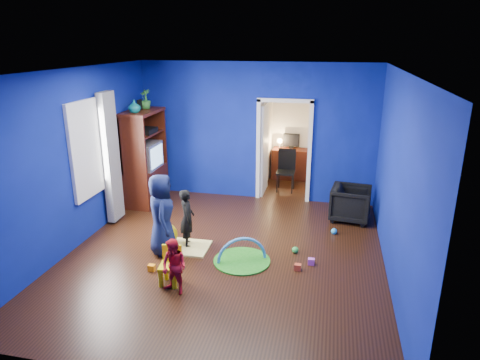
% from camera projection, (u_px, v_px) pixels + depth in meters
% --- Properties ---
extents(floor, '(5.00, 5.50, 0.01)m').
position_uv_depth(floor, '(225.00, 255.00, 6.91)').
color(floor, black).
rests_on(floor, ground).
extents(ceiling, '(5.00, 5.50, 0.01)m').
position_uv_depth(ceiling, '(222.00, 71.00, 6.01)').
color(ceiling, white).
rests_on(ceiling, wall_back).
extents(wall_back, '(5.00, 0.02, 2.90)m').
position_uv_depth(wall_back, '(256.00, 132.00, 9.01)').
color(wall_back, navy).
rests_on(wall_back, floor).
extents(wall_front, '(5.00, 0.02, 2.90)m').
position_uv_depth(wall_front, '(149.00, 254.00, 3.91)').
color(wall_front, navy).
rests_on(wall_front, floor).
extents(wall_left, '(0.02, 5.50, 2.90)m').
position_uv_depth(wall_left, '(75.00, 160.00, 6.97)').
color(wall_left, navy).
rests_on(wall_left, floor).
extents(wall_right, '(0.02, 5.50, 2.90)m').
position_uv_depth(wall_right, '(397.00, 180.00, 5.96)').
color(wall_right, navy).
rests_on(wall_right, floor).
extents(alcove, '(1.00, 1.75, 2.50)m').
position_uv_depth(alcove, '(288.00, 134.00, 9.77)').
color(alcove, silver).
rests_on(alcove, floor).
extents(armchair, '(0.82, 0.80, 0.67)m').
position_uv_depth(armchair, '(351.00, 204.00, 8.17)').
color(armchair, black).
rests_on(armchair, floor).
extents(child_black, '(0.36, 0.43, 1.00)m').
position_uv_depth(child_black, '(187.00, 218.00, 7.08)').
color(child_black, black).
rests_on(child_black, floor).
extents(child_navy, '(0.65, 0.77, 1.34)m').
position_uv_depth(child_navy, '(162.00, 214.00, 6.80)').
color(child_navy, '#10133C').
rests_on(child_navy, floor).
extents(toddler_red, '(0.47, 0.41, 0.79)m').
position_uv_depth(toddler_red, '(174.00, 267.00, 5.77)').
color(toddler_red, red).
rests_on(toddler_red, floor).
extents(vase, '(0.31, 0.31, 0.25)m').
position_uv_depth(vase, '(134.00, 106.00, 8.27)').
color(vase, '#0C4D61').
rests_on(vase, tv_armoire).
extents(potted_plant, '(0.29, 0.29, 0.40)m').
position_uv_depth(potted_plant, '(145.00, 99.00, 8.73)').
color(potted_plant, '#358831').
rests_on(potted_plant, tv_armoire).
extents(tv_armoire, '(0.58, 1.14, 1.96)m').
position_uv_depth(tv_armoire, '(145.00, 157.00, 8.89)').
color(tv_armoire, '#380F09').
rests_on(tv_armoire, floor).
extents(crt_tv, '(0.46, 0.70, 0.54)m').
position_uv_depth(crt_tv, '(146.00, 156.00, 8.87)').
color(crt_tv, silver).
rests_on(crt_tv, tv_armoire).
extents(yellow_blanket, '(0.76, 0.61, 0.03)m').
position_uv_depth(yellow_blanket, '(186.00, 247.00, 7.14)').
color(yellow_blanket, '#F2E07A').
rests_on(yellow_blanket, floor).
extents(hopper_ball, '(0.39, 0.39, 0.39)m').
position_uv_depth(hopper_ball, '(166.00, 235.00, 7.19)').
color(hopper_ball, yellow).
rests_on(hopper_ball, floor).
extents(kid_chair, '(0.32, 0.32, 0.50)m').
position_uv_depth(kid_chair, '(170.00, 268.00, 6.03)').
color(kid_chair, yellow).
rests_on(kid_chair, floor).
extents(play_mat, '(0.89, 0.89, 0.02)m').
position_uv_depth(play_mat, '(242.00, 261.00, 6.71)').
color(play_mat, '#3D9622').
rests_on(play_mat, floor).
extents(toy_arch, '(0.74, 0.39, 0.80)m').
position_uv_depth(toy_arch, '(242.00, 260.00, 6.71)').
color(toy_arch, '#3F8CD8').
rests_on(toy_arch, floor).
extents(window_left, '(0.03, 0.95, 1.55)m').
position_uv_depth(window_left, '(87.00, 149.00, 7.26)').
color(window_left, white).
rests_on(window_left, wall_left).
extents(curtain, '(0.14, 0.42, 2.40)m').
position_uv_depth(curtain, '(111.00, 158.00, 7.84)').
color(curtain, slate).
rests_on(curtain, floor).
extents(doorway, '(1.16, 0.10, 2.10)m').
position_uv_depth(doorway, '(284.00, 152.00, 9.02)').
color(doorway, white).
rests_on(doorway, floor).
extents(study_desk, '(0.88, 0.44, 0.75)m').
position_uv_depth(study_desk, '(290.00, 164.00, 10.63)').
color(study_desk, '#3D140A').
rests_on(study_desk, floor).
extents(desk_monitor, '(0.40, 0.05, 0.32)m').
position_uv_depth(desk_monitor, '(291.00, 140.00, 10.56)').
color(desk_monitor, black).
rests_on(desk_monitor, study_desk).
extents(desk_lamp, '(0.14, 0.14, 0.14)m').
position_uv_depth(desk_lamp, '(280.00, 141.00, 10.57)').
color(desk_lamp, '#FFD88C').
rests_on(desk_lamp, study_desk).
extents(folding_chair, '(0.40, 0.40, 0.92)m').
position_uv_depth(folding_chair, '(286.00, 172.00, 9.71)').
color(folding_chair, black).
rests_on(folding_chair, floor).
extents(book_shelf, '(0.88, 0.24, 0.04)m').
position_uv_depth(book_shelf, '(293.00, 96.00, 10.22)').
color(book_shelf, white).
rests_on(book_shelf, study_desk).
extents(toy_0, '(0.10, 0.08, 0.10)m').
position_uv_depth(toy_0, '(298.00, 267.00, 6.45)').
color(toy_0, '#DC4924').
rests_on(toy_0, floor).
extents(toy_1, '(0.11, 0.11, 0.11)m').
position_uv_depth(toy_1, '(334.00, 231.00, 7.65)').
color(toy_1, '#2696D7').
rests_on(toy_1, floor).
extents(toy_2, '(0.10, 0.08, 0.10)m').
position_uv_depth(toy_2, '(152.00, 268.00, 6.43)').
color(toy_2, orange).
rests_on(toy_2, floor).
extents(toy_3, '(0.11, 0.11, 0.11)m').
position_uv_depth(toy_3, '(295.00, 250.00, 6.97)').
color(toy_3, green).
rests_on(toy_3, floor).
extents(toy_4, '(0.10, 0.08, 0.10)m').
position_uv_depth(toy_4, '(311.00, 262.00, 6.61)').
color(toy_4, '#D951C6').
rests_on(toy_4, floor).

